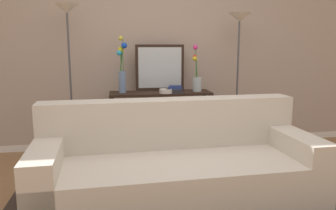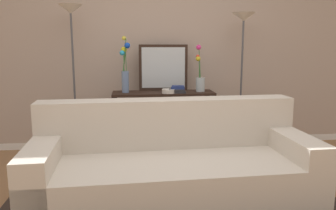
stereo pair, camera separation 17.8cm
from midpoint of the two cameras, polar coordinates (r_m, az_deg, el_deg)
back_wall at (r=4.62m, az=0.12°, el=9.59°), size 12.00×0.15×2.68m
area_rug at (r=3.02m, az=2.98°, el=-17.01°), size 2.97×1.68×0.01m
couch at (r=3.05m, az=2.48°, el=-10.54°), size 2.45×1.07×0.88m
console_table at (r=4.28m, az=0.40°, el=-1.04°), size 1.27×0.38×0.80m
floor_lamp_left at (r=4.18m, az=-14.70°, el=10.69°), size 0.28×0.28×1.84m
floor_lamp_right at (r=4.39m, az=13.65°, el=9.98°), size 0.28×0.28×1.77m
wall_mirror at (r=4.37m, az=0.39°, el=6.32°), size 0.63×0.02×0.59m
vase_tall_flowers at (r=4.19m, az=-6.04°, el=5.94°), size 0.13×0.11×0.69m
vase_short_flowers at (r=4.29m, az=6.60°, el=4.53°), size 0.12×0.11×0.58m
fruit_bowl at (r=4.12m, az=1.30°, el=2.37°), size 0.16×0.16×0.05m
book_stack at (r=4.17m, az=2.79°, el=2.60°), size 0.21×0.15×0.09m
book_row_under_console at (r=4.38m, az=-4.26°, el=-7.57°), size 0.34×0.18×0.13m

